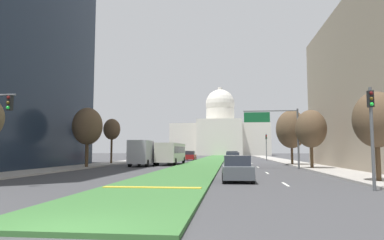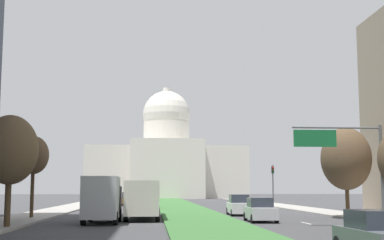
{
  "view_description": "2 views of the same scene",
  "coord_description": "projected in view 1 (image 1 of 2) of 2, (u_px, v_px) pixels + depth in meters",
  "views": [
    {
      "loc": [
        3.89,
        -7.65,
        2.01
      ],
      "look_at": [
        -1.51,
        41.13,
        6.32
      ],
      "focal_mm": 32.11,
      "sensor_mm": 36.0,
      "label": 1
    },
    {
      "loc": [
        -3.63,
        -3.79,
        2.43
      ],
      "look_at": [
        -1.13,
        29.97,
        6.67
      ],
      "focal_mm": 50.84,
      "sensor_mm": 36.0,
      "label": 2
    }
  ],
  "objects": [
    {
      "name": "sedan_distant",
      "position": [
        232.0,
        158.0,
        51.78
      ],
      "size": [
        2.01,
        4.36,
        1.85
      ],
      "color": "silver",
      "rests_on": "ground_plane"
    },
    {
      "name": "sedan_very_far",
      "position": [
        185.0,
        155.0,
        81.36
      ],
      "size": [
        1.92,
        4.39,
        1.85
      ],
      "color": "brown",
      "rests_on": "ground_plane"
    },
    {
      "name": "sedan_lead_stopped",
      "position": [
        237.0,
        169.0,
        22.25
      ],
      "size": [
        2.06,
        4.28,
        1.66
      ],
      "color": "#4C5156",
      "rests_on": "ground_plane"
    },
    {
      "name": "traffic_light_near_right",
      "position": [
        372.0,
        124.0,
        17.29
      ],
      "size": [
        0.28,
        0.35,
        5.2
      ],
      "color": "#515456",
      "rests_on": "ground_plane"
    },
    {
      "name": "overhead_guide_sign",
      "position": [
        277.0,
        126.0,
        37.3
      ],
      "size": [
        5.92,
        0.2,
        6.5
      ],
      "color": "#515456",
      "rests_on": "ground_plane"
    },
    {
      "name": "capitol_building",
      "position": [
        220.0,
        134.0,
        138.98
      ],
      "size": [
        38.29,
        25.91,
        27.75
      ],
      "color": "silver",
      "rests_on": "ground_plane"
    },
    {
      "name": "box_truck_delivery",
      "position": [
        143.0,
        153.0,
        43.0
      ],
      "size": [
        2.4,
        6.4,
        3.2
      ],
      "color": "#4C5156",
      "rests_on": "ground_plane"
    },
    {
      "name": "sedan_far_horizon",
      "position": [
        190.0,
        156.0,
        67.83
      ],
      "size": [
        2.0,
        4.43,
        1.84
      ],
      "color": "maroon",
      "rests_on": "ground_plane"
    },
    {
      "name": "lane_dashes_right",
      "position": [
        258.0,
        167.0,
        40.17
      ],
      "size": [
        0.16,
        40.81,
        0.01
      ],
      "color": "silver",
      "rests_on": "ground_plane"
    },
    {
      "name": "ground_plane",
      "position": [
        212.0,
        160.0,
        73.45
      ],
      "size": [
        291.64,
        291.64,
        0.0
      ],
      "primitive_type": "plane",
      "color": "#3D3D3F"
    },
    {
      "name": "traffic_light_far_right",
      "position": [
        266.0,
        143.0,
        67.57
      ],
      "size": [
        0.28,
        0.35,
        5.2
      ],
      "color": "#515456",
      "rests_on": "ground_plane"
    },
    {
      "name": "street_tree_right_far",
      "position": [
        291.0,
        129.0,
        45.57
      ],
      "size": [
        4.04,
        4.04,
        7.3
      ],
      "color": "#4C3823",
      "rests_on": "ground_plane"
    },
    {
      "name": "sedan_midblock",
      "position": [
        233.0,
        160.0,
        42.45
      ],
      "size": [
        1.95,
        4.13,
        1.73
      ],
      "color": "#BCBCC1",
      "rests_on": "ground_plane"
    },
    {
      "name": "city_bus",
      "position": [
        171.0,
        152.0,
        48.15
      ],
      "size": [
        2.62,
        11.0,
        2.95
      ],
      "color": "beige",
      "rests_on": "ground_plane"
    },
    {
      "name": "street_tree_left_far",
      "position": [
        112.0,
        130.0,
        49.17
      ],
      "size": [
        2.41,
        2.41,
        6.51
      ],
      "color": "#4C3823",
      "rests_on": "ground_plane"
    },
    {
      "name": "median_curb_nose",
      "position": [
        152.0,
        187.0,
        17.08
      ],
      "size": [
        4.94,
        0.5,
        0.04
      ],
      "primitive_type": "cube",
      "color": "gold",
      "rests_on": "grass_median"
    },
    {
      "name": "street_tree_right_near",
      "position": [
        376.0,
        120.0,
        21.18
      ],
      "size": [
        2.78,
        2.78,
        5.64
      ],
      "color": "#4C3823",
      "rests_on": "ground_plane"
    },
    {
      "name": "sidewalk_left",
      "position": [
        133.0,
        161.0,
        61.81
      ],
      "size": [
        4.0,
        119.31,
        0.15
      ],
      "primitive_type": "cube",
      "color": "#9E9991",
      "rests_on": "ground_plane"
    },
    {
      "name": "street_tree_right_mid",
      "position": [
        311.0,
        129.0,
        36.47
      ],
      "size": [
        3.22,
        3.22,
        6.3
      ],
      "color": "#4C3823",
      "rests_on": "ground_plane"
    },
    {
      "name": "sidewalk_right",
      "position": [
        286.0,
        161.0,
        58.85
      ],
      "size": [
        4.0,
        119.31,
        0.15
      ],
      "primitive_type": "cube",
      "color": "#9E9991",
      "rests_on": "ground_plane"
    },
    {
      "name": "grass_median",
      "position": [
        210.0,
        160.0,
        66.9
      ],
      "size": [
        5.49,
        119.31,
        0.14
      ],
      "primitive_type": "cube",
      "color": "#386B33",
      "rests_on": "ground_plane"
    },
    {
      "name": "street_tree_left_mid",
      "position": [
        87.0,
        126.0,
        38.83
      ],
      "size": [
        3.36,
        3.36,
        6.82
      ],
      "color": "#4C3823",
      "rests_on": "ground_plane"
    }
  ]
}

